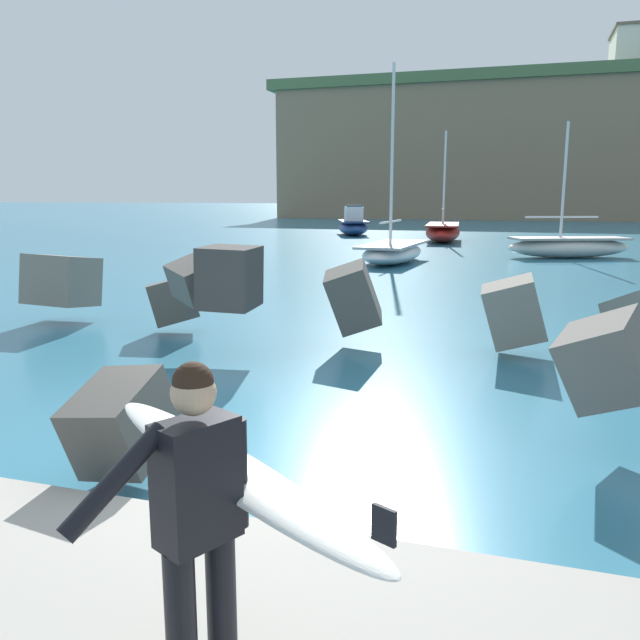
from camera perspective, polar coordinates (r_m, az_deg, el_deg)
ground_plane at (r=7.31m, az=-6.57°, el=-11.23°), size 400.00×400.00×0.00m
breakwater_jetty at (r=9.36m, az=5.34°, el=-0.28°), size 29.17×8.43×2.30m
surfer_with_board at (r=3.31m, az=-9.48°, el=-15.64°), size 2.04×1.53×1.78m
boat_near_left at (r=45.64m, az=2.92°, el=8.31°), size 3.64×5.58×2.07m
boat_near_centre at (r=39.85m, az=10.73°, el=7.62°), size 2.57×6.55×6.38m
boat_near_right at (r=31.00m, az=20.99°, el=6.06°), size 5.74×3.61×5.85m
boat_mid_left at (r=26.89m, az=6.40°, el=6.01°), size 2.37×5.43×7.74m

